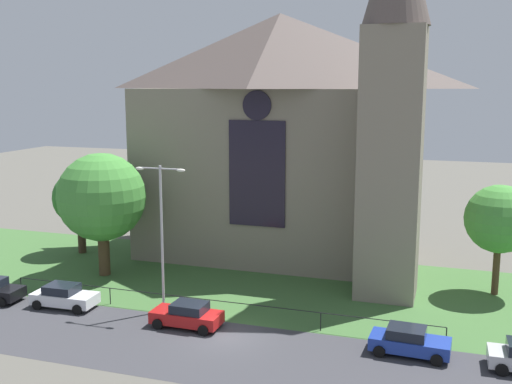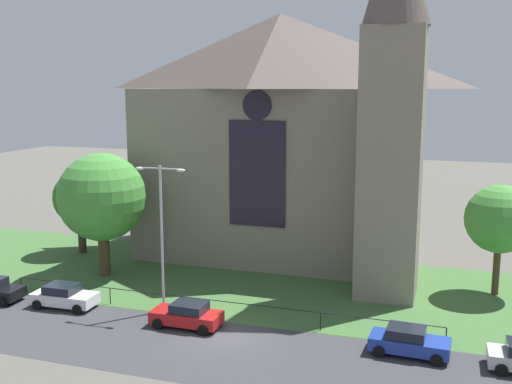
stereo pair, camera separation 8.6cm
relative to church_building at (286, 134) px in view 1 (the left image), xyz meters
The scene contains 12 objects.
ground 12.78m from the church_building, 79.97° to the right, with size 160.00×160.00×0.00m, color #56544C.
road_asphalt 22.07m from the church_building, 86.11° to the right, with size 120.00×8.00×0.01m, color #38383D.
grass_verge 14.04m from the church_building, 82.05° to the right, with size 120.00×20.00×0.01m, color #3D6633.
church_building is the anchor object (origin of this frame).
iron_railing 17.66m from the church_building, 92.95° to the right, with size 28.36×0.07×1.13m.
tree_left_far 18.36m from the church_building, 164.41° to the right, with size 4.58×4.58×7.12m.
tree_right_far 17.84m from the church_building, 16.84° to the right, with size 4.66×4.66×7.66m.
tree_left_near 15.65m from the church_building, 140.79° to the right, with size 6.61×6.61×9.33m.
streetlamp_near 16.19m from the church_building, 104.43° to the right, with size 3.37×0.26×9.43m.
parked_car_white 21.63m from the church_building, 122.36° to the right, with size 4.26×2.15×1.51m.
parked_car_red 19.46m from the church_building, 94.74° to the right, with size 4.22×2.06×1.51m.
parked_car_blue 22.39m from the church_building, 55.45° to the right, with size 4.28×2.18×1.51m.
Camera 1 is at (11.96, -31.04, 14.31)m, focal length 42.87 mm.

